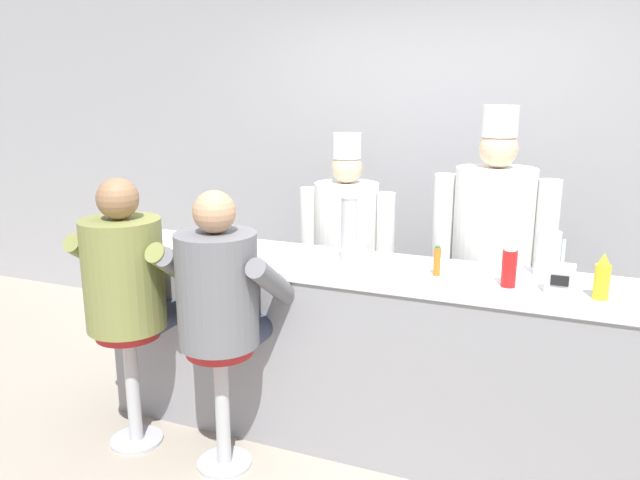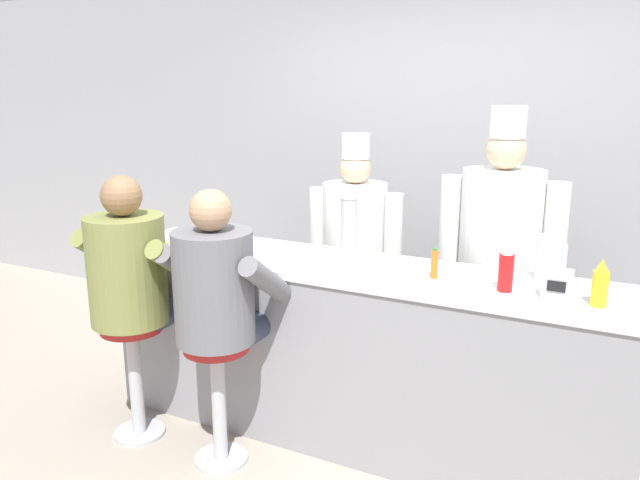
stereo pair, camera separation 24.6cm
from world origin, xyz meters
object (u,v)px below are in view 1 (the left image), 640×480
at_px(mustard_bottle_yellow, 602,278).
at_px(cook_in_whites_far, 492,248).
at_px(cup_stack_steel, 349,230).
at_px(cook_in_whites_near, 346,248).
at_px(cereal_bowl, 287,254).
at_px(coffee_mug_white, 355,266).
at_px(napkin_dispenser_chrome, 560,278).
at_px(diner_seated_grey, 221,297).
at_px(breakfast_plate, 153,248).
at_px(hot_sauce_bottle_orange, 437,261).
at_px(water_pitcher_clear, 548,254).
at_px(diner_seated_olive, 129,281).
at_px(ketchup_bottle_red, 509,264).

bearing_deg(mustard_bottle_yellow, cook_in_whites_far, 127.12).
height_order(cup_stack_steel, cook_in_whites_near, cook_in_whites_near).
bearing_deg(cereal_bowl, coffee_mug_white, -19.53).
bearing_deg(cup_stack_steel, coffee_mug_white, -62.16).
xyz_separation_m(cup_stack_steel, cook_in_whites_near, (-0.26, 0.67, -0.29)).
height_order(napkin_dispenser_chrome, diner_seated_grey, diner_seated_grey).
distance_m(breakfast_plate, cereal_bowl, 0.79).
relative_size(napkin_dispenser_chrome, diner_seated_grey, 0.09).
xyz_separation_m(mustard_bottle_yellow, diner_seated_grey, (-1.69, -0.39, -0.19)).
distance_m(hot_sauce_bottle_orange, water_pitcher_clear, 0.54).
height_order(cereal_bowl, napkin_dispenser_chrome, napkin_dispenser_chrome).
bearing_deg(diner_seated_olive, mustard_bottle_yellow, 9.68).
relative_size(hot_sauce_bottle_orange, breakfast_plate, 0.58).
distance_m(water_pitcher_clear, diner_seated_grey, 1.61).
distance_m(hot_sauce_bottle_orange, cup_stack_steel, 0.48).
xyz_separation_m(cup_stack_steel, diner_seated_grey, (-0.48, -0.49, -0.27)).
bearing_deg(ketchup_bottle_red, breakfast_plate, -177.21).
bearing_deg(ketchup_bottle_red, hot_sauce_bottle_orange, 172.79).
bearing_deg(coffee_mug_white, cook_in_whites_near, 112.65).
distance_m(breakfast_plate, diner_seated_olive, 0.34).
bearing_deg(diner_seated_grey, water_pitcher_clear, 23.85).
distance_m(napkin_dispenser_chrome, diner_seated_olive, 2.13).
bearing_deg(cup_stack_steel, ketchup_bottle_red, -5.32).
height_order(mustard_bottle_yellow, hot_sauce_bottle_orange, mustard_bottle_yellow).
bearing_deg(cook_in_whites_far, napkin_dispenser_chrome, -61.58).
height_order(coffee_mug_white, diner_seated_olive, diner_seated_olive).
height_order(hot_sauce_bottle_orange, diner_seated_olive, diner_seated_olive).
bearing_deg(diner_seated_olive, napkin_dispenser_chrome, 10.99).
relative_size(diner_seated_grey, cook_in_whites_far, 0.80).
distance_m(diner_seated_grey, cook_in_whites_far, 1.60).
relative_size(water_pitcher_clear, cup_stack_steel, 0.63).
relative_size(cereal_bowl, cook_in_whites_far, 0.09).
distance_m(napkin_dispenser_chrome, diner_seated_grey, 1.59).
bearing_deg(diner_seated_olive, hot_sauce_bottle_orange, 16.63).
xyz_separation_m(ketchup_bottle_red, coffee_mug_white, (-0.72, -0.11, -0.06)).
relative_size(breakfast_plate, diner_seated_olive, 0.18).
bearing_deg(diner_seated_grey, cereal_bowl, 73.59).
xyz_separation_m(diner_seated_olive, cook_in_whites_far, (1.69, 1.12, 0.07)).
relative_size(hot_sauce_bottle_orange, cook_in_whites_near, 0.09).
height_order(ketchup_bottle_red, diner_seated_olive, diner_seated_olive).
xyz_separation_m(mustard_bottle_yellow, cup_stack_steel, (-1.21, 0.10, 0.08)).
bearing_deg(cereal_bowl, cook_in_whites_near, 82.94).
bearing_deg(water_pitcher_clear, cook_in_whites_far, 123.74).
bearing_deg(cup_stack_steel, water_pitcher_clear, 9.21).
distance_m(ketchup_bottle_red, napkin_dispenser_chrome, 0.23).
relative_size(water_pitcher_clear, cook_in_whites_near, 0.14).
xyz_separation_m(water_pitcher_clear, napkin_dispenser_chrome, (0.07, -0.24, -0.05)).
distance_m(coffee_mug_white, cup_stack_steel, 0.24).
xyz_separation_m(mustard_bottle_yellow, breakfast_plate, (-2.33, -0.07, -0.08)).
xyz_separation_m(hot_sauce_bottle_orange, cup_stack_steel, (-0.47, 0.03, 0.11)).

